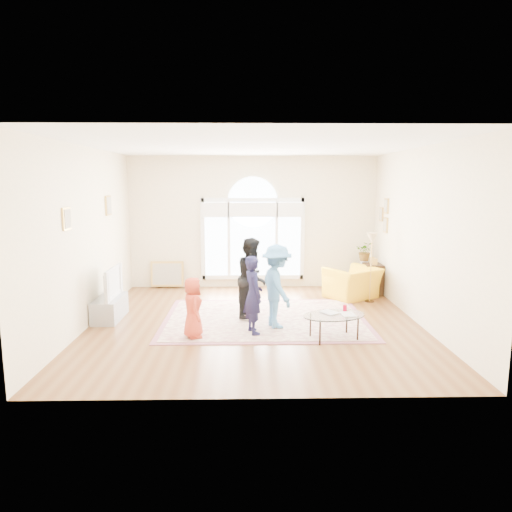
{
  "coord_description": "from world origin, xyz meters",
  "views": [
    {
      "loc": [
        -0.15,
        -8.12,
        2.56
      ],
      "look_at": [
        0.03,
        0.3,
        1.2
      ],
      "focal_mm": 32.0,
      "sensor_mm": 36.0,
      "label": 1
    }
  ],
  "objects_px": {
    "area_rug": "(265,318)",
    "coffee_table": "(334,316)",
    "tv_console": "(110,308)",
    "armchair": "(352,283)",
    "television": "(109,282)"
  },
  "relations": [
    {
      "from": "television",
      "to": "armchair",
      "type": "bearing_deg",
      "value": 16.9
    },
    {
      "from": "area_rug",
      "to": "coffee_table",
      "type": "relative_size",
      "value": 3.01
    },
    {
      "from": "television",
      "to": "armchair",
      "type": "xyz_separation_m",
      "value": [
        4.96,
        1.51,
        -0.36
      ]
    },
    {
      "from": "tv_console",
      "to": "television",
      "type": "distance_m",
      "value": 0.5
    },
    {
      "from": "area_rug",
      "to": "television",
      "type": "relative_size",
      "value": 3.58
    },
    {
      "from": "tv_console",
      "to": "armchair",
      "type": "relative_size",
      "value": 0.94
    },
    {
      "from": "tv_console",
      "to": "coffee_table",
      "type": "height_order",
      "value": "coffee_table"
    },
    {
      "from": "area_rug",
      "to": "television",
      "type": "bearing_deg",
      "value": 178.76
    },
    {
      "from": "tv_console",
      "to": "television",
      "type": "bearing_deg",
      "value": -0.0
    },
    {
      "from": "coffee_table",
      "to": "armchair",
      "type": "relative_size",
      "value": 1.13
    },
    {
      "from": "television",
      "to": "armchair",
      "type": "relative_size",
      "value": 0.95
    },
    {
      "from": "tv_console",
      "to": "coffee_table",
      "type": "xyz_separation_m",
      "value": [
        4.04,
        -1.22,
        0.19
      ]
    },
    {
      "from": "armchair",
      "to": "television",
      "type": "bearing_deg",
      "value": -16.06
    },
    {
      "from": "tv_console",
      "to": "armchair",
      "type": "xyz_separation_m",
      "value": [
        4.97,
        1.51,
        0.14
      ]
    },
    {
      "from": "tv_console",
      "to": "coffee_table",
      "type": "relative_size",
      "value": 0.84
    }
  ]
}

